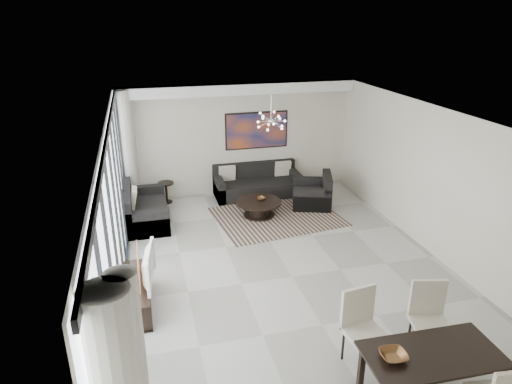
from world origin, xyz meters
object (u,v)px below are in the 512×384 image
object	(u,v)px
television	(144,266)
dining_table	(432,359)
coffee_table	(259,207)
sofa_main	(257,185)
tv_console	(137,294)

from	to	relation	value
television	dining_table	bearing A→B (deg)	-123.32
coffee_table	sofa_main	size ratio (longest dim) A/B	0.48
sofa_main	television	size ratio (longest dim) A/B	2.29
television	dining_table	world-z (taller)	television
coffee_table	television	xyz separation A→B (m)	(-2.71, -3.00, 0.53)
television	coffee_table	bearing A→B (deg)	-34.43
sofa_main	dining_table	size ratio (longest dim) A/B	1.31
coffee_table	dining_table	distance (m)	5.92
sofa_main	dining_table	bearing A→B (deg)	-87.56
tv_console	television	xyz separation A→B (m)	(0.16, -0.02, 0.51)
coffee_table	television	bearing A→B (deg)	-132.02
dining_table	tv_console	bearing A→B (deg)	140.18
coffee_table	tv_console	size ratio (longest dim) A/B	0.72
tv_console	television	distance (m)	0.54
tv_console	dining_table	size ratio (longest dim) A/B	0.87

